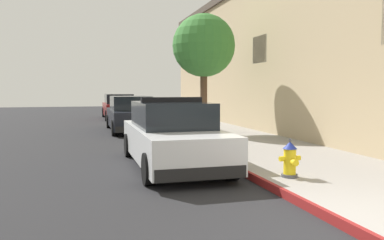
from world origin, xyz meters
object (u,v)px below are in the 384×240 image
(police_cruiser, at_px, (172,136))
(street_tree, at_px, (204,46))
(parked_car_silver_ahead, at_px, (131,115))
(parked_car_dark_far, at_px, (119,107))
(fire_hydrant, at_px, (290,159))

(police_cruiser, bearing_deg, street_tree, 65.61)
(parked_car_silver_ahead, bearing_deg, street_tree, -48.02)
(police_cruiser, distance_m, street_tree, 6.74)
(police_cruiser, height_order, parked_car_dark_far, police_cruiser)
(parked_car_dark_far, bearing_deg, parked_car_silver_ahead, -91.21)
(street_tree, bearing_deg, parked_car_dark_far, 102.72)
(parked_car_silver_ahead, distance_m, fire_hydrant, 11.00)
(fire_hydrant, bearing_deg, street_tree, 84.85)
(police_cruiser, height_order, fire_hydrant, police_cruiser)
(parked_car_dark_far, relative_size, fire_hydrant, 6.37)
(police_cruiser, distance_m, parked_car_dark_far, 16.13)
(fire_hydrant, distance_m, street_tree, 8.61)
(parked_car_silver_ahead, xyz_separation_m, street_tree, (2.54, -2.83, 2.81))
(street_tree, bearing_deg, parked_car_silver_ahead, 131.98)
(parked_car_silver_ahead, bearing_deg, police_cruiser, -89.92)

